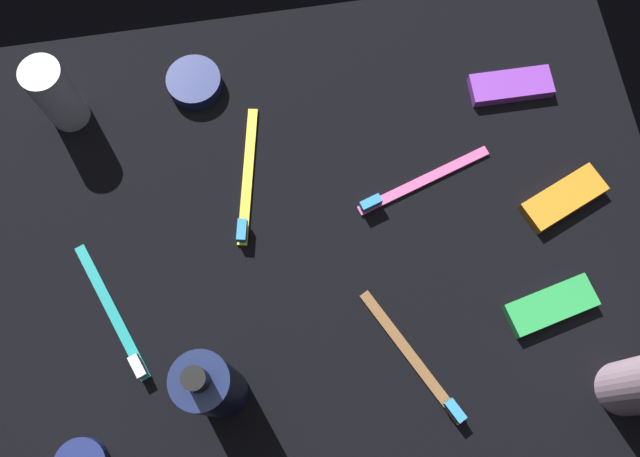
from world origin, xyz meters
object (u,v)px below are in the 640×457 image
at_px(toothbrush_yellow, 247,183).
at_px(snack_bar_purple, 511,86).
at_px(lotion_bottle, 212,387).
at_px(toothbrush_pink, 416,183).
at_px(deodorant_stick, 56,95).
at_px(cream_tin_right, 194,83).
at_px(toothbrush_teal, 115,319).
at_px(snack_bar_green, 551,306).
at_px(toothbrush_brown, 418,364).
at_px(snack_bar_orange, 563,197).

relative_size(toothbrush_yellow, snack_bar_purple, 1.72).
bearing_deg(lotion_bottle, toothbrush_pink, -141.00).
height_order(deodorant_stick, snack_bar_purple, deodorant_stick).
bearing_deg(toothbrush_yellow, deodorant_stick, -31.46).
bearing_deg(toothbrush_yellow, toothbrush_pink, 171.15).
height_order(lotion_bottle, cream_tin_right, lotion_bottle).
relative_size(toothbrush_teal, snack_bar_green, 1.65).
xyz_separation_m(lotion_bottle, toothbrush_pink, (-0.26, -0.21, -0.08)).
bearing_deg(snack_bar_green, deodorant_stick, -44.62).
distance_m(toothbrush_teal, toothbrush_yellow, 0.22).
distance_m(lotion_bottle, cream_tin_right, 0.40).
distance_m(toothbrush_yellow, snack_bar_green, 0.39).
relative_size(lotion_bottle, toothbrush_yellow, 1.08).
bearing_deg(toothbrush_teal, toothbrush_brown, 162.87).
height_order(snack_bar_orange, cream_tin_right, cream_tin_right).
xyz_separation_m(toothbrush_brown, toothbrush_pink, (-0.04, -0.21, 0.00)).
bearing_deg(deodorant_stick, toothbrush_teal, 98.46).
bearing_deg(cream_tin_right, toothbrush_pink, 145.28).
xyz_separation_m(toothbrush_teal, snack_bar_purple, (-0.52, -0.22, 0.00)).
distance_m(snack_bar_purple, cream_tin_right, 0.41).
bearing_deg(toothbrush_teal, snack_bar_purple, -156.75).
xyz_separation_m(snack_bar_purple, cream_tin_right, (0.40, -0.06, 0.00)).
xyz_separation_m(toothbrush_yellow, snack_bar_purple, (-0.35, -0.08, 0.00)).
relative_size(toothbrush_yellow, snack_bar_orange, 1.72).
bearing_deg(toothbrush_brown, toothbrush_yellow, -56.24).
relative_size(deodorant_stick, cream_tin_right, 1.53).
distance_m(lotion_bottle, toothbrush_pink, 0.35).
height_order(snack_bar_green, cream_tin_right, cream_tin_right).
distance_m(toothbrush_pink, cream_tin_right, 0.31).
xyz_separation_m(toothbrush_teal, snack_bar_orange, (-0.55, -0.07, 0.00)).
bearing_deg(toothbrush_pink, cream_tin_right, -34.72).
relative_size(toothbrush_teal, toothbrush_yellow, 0.96).
bearing_deg(snack_bar_orange, toothbrush_teal, -15.90).
bearing_deg(snack_bar_purple, snack_bar_orange, 100.47).
relative_size(toothbrush_pink, cream_tin_right, 2.52).
xyz_separation_m(toothbrush_yellow, cream_tin_right, (0.05, -0.14, 0.00)).
bearing_deg(toothbrush_pink, snack_bar_green, 125.83).
bearing_deg(toothbrush_brown, toothbrush_pink, -100.62).
height_order(toothbrush_pink, toothbrush_teal, same).
distance_m(toothbrush_yellow, cream_tin_right, 0.15).
xyz_separation_m(toothbrush_yellow, snack_bar_orange, (-0.38, 0.08, 0.00)).
distance_m(toothbrush_brown, toothbrush_yellow, 0.30).
bearing_deg(toothbrush_yellow, snack_bar_purple, -167.11).
relative_size(toothbrush_pink, toothbrush_yellow, 0.98).
xyz_separation_m(toothbrush_pink, toothbrush_yellow, (0.21, -0.03, 0.00)).
height_order(toothbrush_yellow, snack_bar_green, toothbrush_yellow).
bearing_deg(snack_bar_green, cream_tin_right, -55.56).
height_order(deodorant_stick, toothbrush_teal, deodorant_stick).
distance_m(snack_bar_orange, cream_tin_right, 0.48).
distance_m(toothbrush_pink, snack_bar_purple, 0.18).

